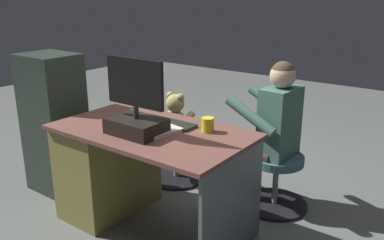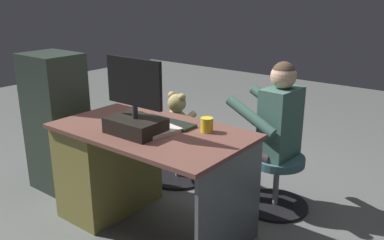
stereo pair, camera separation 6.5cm
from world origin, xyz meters
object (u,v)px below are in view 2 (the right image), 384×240
(computer_mouse, at_px, (139,114))
(person, at_px, (268,125))
(tv_remote, at_px, (115,121))
(monitor, at_px, (135,113))
(visitor_chair, at_px, (276,178))
(cup, at_px, (207,125))
(keyboard, at_px, (167,122))
(teddy_bear, at_px, (178,115))
(office_chair_teddy, at_px, (177,154))
(desk, at_px, (118,163))

(computer_mouse, xyz_separation_m, person, (-0.73, -0.61, -0.09))
(tv_remote, relative_size, person, 0.13)
(monitor, xyz_separation_m, visitor_chair, (-0.58, -0.89, -0.62))
(monitor, relative_size, cup, 5.10)
(keyboard, bearing_deg, teddy_bear, -56.67)
(computer_mouse, xyz_separation_m, visitor_chair, (-0.82, -0.62, -0.51))
(tv_remote, bearing_deg, computer_mouse, -84.93)
(person, bearing_deg, visitor_chair, -175.44)
(cup, relative_size, office_chair_teddy, 0.19)
(desk, bearing_deg, monitor, 160.02)
(desk, distance_m, keyboard, 0.52)
(desk, bearing_deg, teddy_bear, -88.45)
(teddy_bear, bearing_deg, office_chair_teddy, 90.00)
(computer_mouse, bearing_deg, cup, -177.14)
(keyboard, bearing_deg, monitor, 83.06)
(desk, height_order, computer_mouse, computer_mouse)
(computer_mouse, height_order, tv_remote, computer_mouse)
(cup, bearing_deg, monitor, 40.89)
(monitor, bearing_deg, computer_mouse, -47.92)
(cup, bearing_deg, office_chair_teddy, -37.07)
(teddy_bear, distance_m, visitor_chair, 0.98)
(keyboard, xyz_separation_m, office_chair_teddy, (0.37, -0.55, -0.51))
(visitor_chair, bearing_deg, tv_remote, 44.07)
(tv_remote, bearing_deg, cup, -145.91)
(teddy_bear, bearing_deg, computer_mouse, 99.71)
(cup, bearing_deg, keyboard, 6.31)
(monitor, relative_size, teddy_bear, 1.33)
(desk, height_order, teddy_bear, teddy_bear)
(keyboard, distance_m, computer_mouse, 0.28)
(office_chair_teddy, xyz_separation_m, teddy_bear, (-0.00, -0.01, 0.35))
(visitor_chair, relative_size, person, 0.45)
(tv_remote, distance_m, person, 1.12)
(monitor, relative_size, computer_mouse, 5.04)
(cup, bearing_deg, person, -103.69)
(keyboard, bearing_deg, office_chair_teddy, -56.05)
(tv_remote, bearing_deg, keyboard, -133.49)
(cup, bearing_deg, desk, 15.36)
(visitor_chair, distance_m, person, 0.42)
(desk, bearing_deg, person, -136.51)
(office_chair_teddy, bearing_deg, computer_mouse, 99.94)
(cup, xyz_separation_m, tv_remote, (0.62, 0.23, -0.04))
(keyboard, height_order, tv_remote, keyboard)
(cup, xyz_separation_m, office_chair_teddy, (0.68, -0.52, -0.54))
(desk, relative_size, teddy_bear, 3.63)
(keyboard, height_order, visitor_chair, keyboard)
(monitor, height_order, computer_mouse, monitor)
(computer_mouse, relative_size, office_chair_teddy, 0.19)
(keyboard, height_order, teddy_bear, teddy_bear)
(cup, relative_size, visitor_chair, 0.19)
(person, bearing_deg, tv_remote, 47.05)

